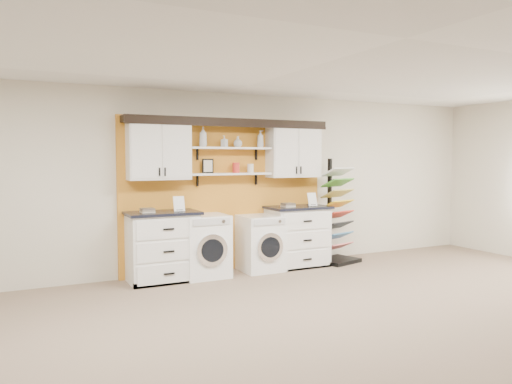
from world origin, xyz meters
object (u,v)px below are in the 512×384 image
washer (204,246)px  dryer (260,243)px  base_cabinet_right (297,236)px  sample_rack (337,230)px  base_cabinet_left (163,247)px

washer → dryer: bearing=0.0°
washer → dryer: 0.94m
base_cabinet_right → dryer: 0.69m
dryer → sample_rack: sample_rack is taller
base_cabinet_left → dryer: 1.58m
base_cabinet_left → dryer: (1.57, -0.00, -0.07)m
base_cabinet_right → washer: base_cabinet_right is taller
base_cabinet_right → washer: size_ratio=1.09×
base_cabinet_right → dryer: base_cabinet_right is taller
base_cabinet_left → base_cabinet_right: 2.26m
dryer → sample_rack: size_ratio=0.49×
washer → sample_rack: bearing=-0.6°
dryer → sample_rack: 1.45m
base_cabinet_right → dryer: size_ratio=1.16×
base_cabinet_right → sample_rack: bearing=-2.1°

